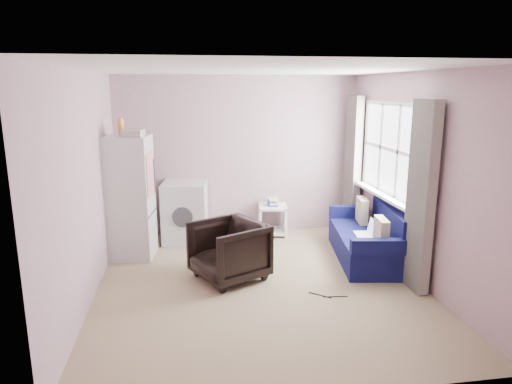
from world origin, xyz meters
TOP-DOWN VIEW (x-y plane):
  - room at (0.02, 0.01)m, footprint 3.84×4.24m
  - armchair at (-0.35, 0.23)m, footprint 1.00×1.02m
  - fridge at (-1.59, 1.21)m, footprint 0.66×0.65m
  - washing_machine at (-0.86, 1.77)m, footprint 0.73×0.73m
  - side_table at (0.51, 1.85)m, footprint 0.49×0.49m
  - sofa at (1.64, 0.61)m, footprint 1.02×1.80m
  - window_dressing at (1.78, 0.70)m, footprint 0.17×2.62m
  - floor_cables at (0.71, -0.44)m, footprint 0.41×0.20m

SIDE VIEW (x-z plane):
  - floor_cables at x=0.71m, z-range 0.00..0.01m
  - sofa at x=1.64m, z-range -0.10..0.66m
  - side_table at x=0.51m, z-range -0.02..0.58m
  - armchair at x=-0.35m, z-range 0.00..0.80m
  - washing_machine at x=-0.86m, z-range 0.02..0.94m
  - fridge at x=-1.59m, z-range -0.10..1.81m
  - window_dressing at x=1.78m, z-range 0.02..2.20m
  - room at x=0.02m, z-range -0.02..2.52m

